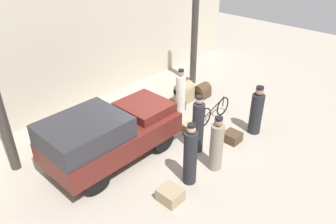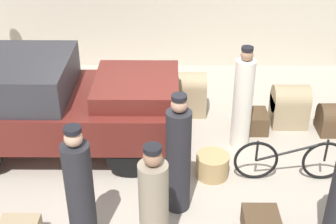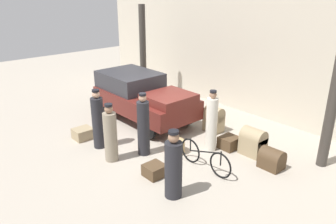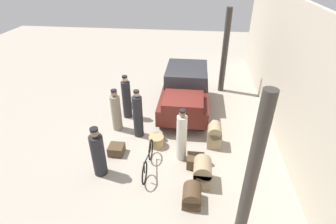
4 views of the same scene
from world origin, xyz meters
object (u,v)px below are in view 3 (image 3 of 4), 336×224
at_px(porter_standing_middle, 110,135).
at_px(porter_lifting_near_truck, 173,167).
at_px(truck, 142,95).
at_px(trunk_umber_medium, 253,141).
at_px(porter_with_bicycle, 143,127).
at_px(trunk_large_brown, 155,170).
at_px(porter_carrying_trunk, 98,121).
at_px(suitcase_black_upright, 272,159).
at_px(wicker_basket, 176,146).
at_px(conductor_in_dark_uniform, 212,123).
at_px(trunk_barrel_dark, 214,118).
at_px(bicycle, 205,157).
at_px(suitcase_tan_flat, 83,133).
at_px(trunk_wicker_pale, 229,142).

relative_size(porter_standing_middle, porter_lifting_near_truck, 1.00).
relative_size(truck, trunk_umber_medium, 4.85).
distance_m(porter_with_bicycle, trunk_large_brown, 1.38).
height_order(porter_carrying_trunk, trunk_umber_medium, porter_carrying_trunk).
bearing_deg(porter_lifting_near_truck, suitcase_black_upright, 73.80).
distance_m(porter_lifting_near_truck, trunk_umber_medium, 3.00).
bearing_deg(wicker_basket, trunk_umber_medium, 45.82).
distance_m(conductor_in_dark_uniform, porter_with_bicycle, 1.92).
height_order(suitcase_black_upright, trunk_barrel_dark, trunk_barrel_dark).
bearing_deg(trunk_large_brown, bicycle, 62.19).
bearing_deg(truck, wicker_basket, -17.35).
bearing_deg(truck, conductor_in_dark_uniform, 1.37).
xyz_separation_m(bicycle, trunk_umber_medium, (0.34, 1.61, 0.05)).
relative_size(porter_with_bicycle, suitcase_tan_flat, 3.22).
height_order(porter_standing_middle, trunk_barrel_dark, porter_standing_middle).
bearing_deg(conductor_in_dark_uniform, bicycle, -56.37).
bearing_deg(porter_with_bicycle, porter_carrying_trunk, -149.39).
relative_size(truck, porter_lifting_near_truck, 2.36).
bearing_deg(trunk_wicker_pale, truck, -171.02).
distance_m(conductor_in_dark_uniform, porter_standing_middle, 2.82).
bearing_deg(suitcase_black_upright, trunk_large_brown, -124.26).
height_order(wicker_basket, conductor_in_dark_uniform, conductor_in_dark_uniform).
distance_m(truck, porter_carrying_trunk, 2.38).
height_order(truck, suitcase_tan_flat, truck).
relative_size(porter_with_bicycle, porter_carrying_trunk, 1.02).
xyz_separation_m(porter_standing_middle, trunk_umber_medium, (2.34, 3.13, -0.35)).
xyz_separation_m(truck, bicycle, (3.74, -0.88, -0.55)).
distance_m(porter_carrying_trunk, suitcase_tan_flat, 1.06).
relative_size(trunk_wicker_pale, trunk_large_brown, 1.09).
relative_size(conductor_in_dark_uniform, porter_standing_middle, 1.10).
height_order(wicker_basket, porter_standing_middle, porter_standing_middle).
distance_m(conductor_in_dark_uniform, porter_lifting_near_truck, 2.51).
bearing_deg(conductor_in_dark_uniform, suitcase_black_upright, 13.21).
distance_m(porter_lifting_near_truck, suitcase_tan_flat, 4.08).
distance_m(wicker_basket, conductor_in_dark_uniform, 1.21).
height_order(wicker_basket, trunk_wicker_pale, wicker_basket).
relative_size(porter_standing_middle, trunk_large_brown, 3.34).
xyz_separation_m(truck, suitcase_tan_flat, (0.01, -2.33, -0.73)).
relative_size(trunk_barrel_dark, suitcase_tan_flat, 1.50).
xyz_separation_m(conductor_in_dark_uniform, trunk_wicker_pale, (0.30, 0.46, -0.66)).
xyz_separation_m(suitcase_black_upright, trunk_wicker_pale, (-1.43, 0.06, -0.07)).
height_order(trunk_umber_medium, trunk_barrel_dark, trunk_barrel_dark).
distance_m(porter_with_bicycle, trunk_wicker_pale, 2.56).
xyz_separation_m(porter_standing_middle, trunk_barrel_dark, (0.57, 3.51, -0.31)).
relative_size(bicycle, trunk_barrel_dark, 2.04).
height_order(bicycle, trunk_barrel_dark, trunk_barrel_dark).
bearing_deg(porter_lifting_near_truck, truck, 150.97).
bearing_deg(trunk_large_brown, porter_carrying_trunk, -175.13).
relative_size(bicycle, trunk_umber_medium, 2.18).
bearing_deg(wicker_basket, porter_with_bicycle, -127.02).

